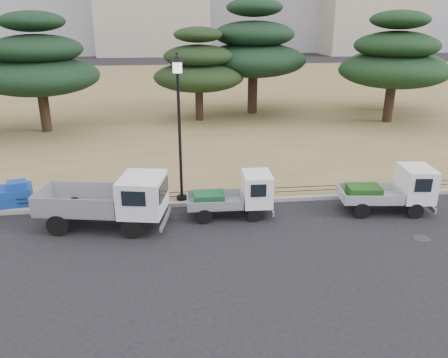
{
  "coord_description": "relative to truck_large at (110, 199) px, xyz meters",
  "views": [
    {
      "loc": [
        -1.86,
        -13.72,
        7.14
      ],
      "look_at": [
        0.0,
        2.0,
        1.3
      ],
      "focal_mm": 35.0,
      "sensor_mm": 36.0,
      "label": 1
    }
  ],
  "objects": [
    {
      "name": "pine_center_right",
      "position": [
        8.56,
        18.86,
        3.93
      ],
      "size": [
        7.93,
        7.93,
        8.41
      ],
      "color": "black",
      "rests_on": "lawn"
    },
    {
      "name": "truck_kei_front",
      "position": [
        4.62,
        0.43,
        -0.25
      ],
      "size": [
        3.21,
        1.46,
        1.68
      ],
      "rotation": [
        0.0,
        0.0,
        -0.03
      ],
      "color": "black",
      "rests_on": "ground"
    },
    {
      "name": "street_lamp",
      "position": [
        2.58,
        1.9,
        2.94
      ],
      "size": [
        0.51,
        0.51,
        5.73
      ],
      "color": "black",
      "rests_on": "lawn"
    },
    {
      "name": "manhole",
      "position": [
        10.71,
        -2.2,
        -1.09
      ],
      "size": [
        0.6,
        0.6,
        0.01
      ],
      "primitive_type": "cylinder",
      "color": "#2D2D30",
      "rests_on": "ground"
    },
    {
      "name": "tarp_pile",
      "position": [
        -4.13,
        2.21,
        -0.54
      ],
      "size": [
        1.73,
        1.44,
        1.0
      ],
      "rotation": [
        0.0,
        0.0,
        0.25
      ],
      "color": "#133D95",
      "rests_on": "lawn"
    },
    {
      "name": "curb",
      "position": [
        4.21,
        1.6,
        -1.01
      ],
      "size": [
        120.0,
        0.25,
        0.16
      ],
      "primitive_type": "cube",
      "color": "gray",
      "rests_on": "ground"
    },
    {
      "name": "pine_east_far",
      "position": [
        19.76,
        18.55,
        3.37
      ],
      "size": [
        7.44,
        7.44,
        7.48
      ],
      "color": "black",
      "rests_on": "lawn"
    },
    {
      "name": "truck_kei_rear",
      "position": [
        10.71,
        0.13,
        -0.19
      ],
      "size": [
        3.58,
        1.83,
        1.8
      ],
      "rotation": [
        0.0,
        0.0,
        -0.11
      ],
      "color": "black",
      "rests_on": "ground"
    },
    {
      "name": "lawn",
      "position": [
        4.21,
        29.6,
        -1.02
      ],
      "size": [
        120.0,
        56.0,
        0.15
      ],
      "primitive_type": "cube",
      "color": "olive",
      "rests_on": "ground"
    },
    {
      "name": "truck_large",
      "position": [
        0.0,
        0.0,
        0.0
      ],
      "size": [
        4.75,
        2.56,
        1.96
      ],
      "rotation": [
        0.0,
        0.0,
        -0.19
      ],
      "color": "black",
      "rests_on": "ground"
    },
    {
      "name": "pine_east_near",
      "position": [
        17.65,
        14.64,
        3.41
      ],
      "size": [
        7.46,
        7.46,
        7.54
      ],
      "color": "black",
      "rests_on": "lawn"
    },
    {
      "name": "pipe_fence",
      "position": [
        4.21,
        1.75,
        -0.65
      ],
      "size": [
        38.0,
        0.04,
        0.4
      ],
      "color": "black",
      "rests_on": "lawn"
    },
    {
      "name": "ground",
      "position": [
        4.21,
        -1.0,
        -1.09
      ],
      "size": [
        220.0,
        220.0,
        0.0
      ],
      "primitive_type": "plane",
      "color": "black"
    },
    {
      "name": "pine_west_near",
      "position": [
        -5.92,
        14.54,
        3.36
      ],
      "size": [
        7.46,
        7.46,
        7.46
      ],
      "color": "black",
      "rests_on": "lawn"
    },
    {
      "name": "pine_center_left",
      "position": [
        4.28,
        16.74,
        2.8
      ],
      "size": [
        6.37,
        6.37,
        6.48
      ],
      "color": "black",
      "rests_on": "lawn"
    }
  ]
}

